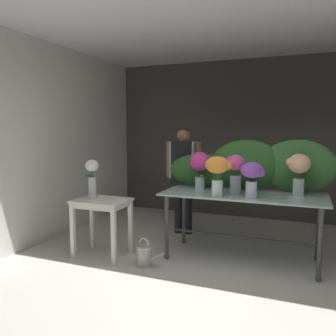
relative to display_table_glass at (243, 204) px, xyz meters
The scene contains 15 objects.
ground_plane 0.83m from the display_table_glass, 134.56° to the left, with size 8.27×8.27×0.00m, color beige.
wall_back 2.33m from the display_table_glass, 98.13° to the left, with size 5.04×0.12×2.86m, color #4C4742.
wall_left 2.94m from the display_table_glass, behind, with size 0.12×3.88×2.86m, color silver.
ceiling_slab 2.26m from the display_table_glass, 134.56° to the left, with size 5.16×3.88×0.12m, color silver.
display_table_glass is the anchor object (origin of this frame).
side_table_white 1.76m from the display_table_glass, 162.16° to the right, with size 0.67×0.50×0.74m.
florist 1.33m from the display_table_glass, 143.59° to the left, with size 0.56×0.24×1.63m.
foliage_backdrop 0.53m from the display_table_glass, 86.58° to the left, with size 2.13×0.32×0.66m.
vase_peach_anemones 0.77m from the display_table_glass, ahead, with size 0.27×0.25×0.50m.
vase_magenta_freesia 0.72m from the display_table_glass, behind, with size 0.25×0.25×0.49m.
vase_sunset_lilies 0.59m from the display_table_glass, 129.88° to the right, with size 0.32×0.29×0.47m.
vase_violet_dahlias 0.48m from the display_table_glass, 59.97° to the right, with size 0.28×0.26×0.41m.
vase_fuchsia_roses 0.42m from the display_table_glass, 153.45° to the right, with size 0.23×0.22×0.48m.
vase_white_roses_tall 1.92m from the display_table_glass, 163.39° to the right, with size 0.17×0.17×0.50m.
watering_can 1.34m from the display_table_glass, 148.34° to the right, with size 0.35×0.18×0.34m.
Camera 1 is at (1.01, -2.64, 1.62)m, focal length 36.89 mm.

